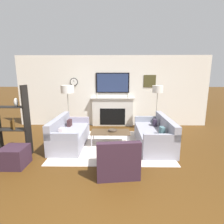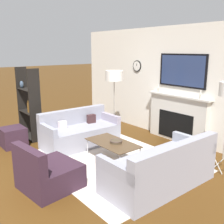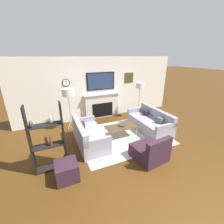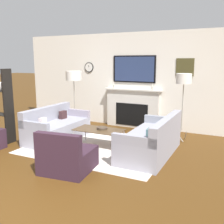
% 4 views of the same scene
% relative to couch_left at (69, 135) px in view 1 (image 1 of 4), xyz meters
% --- Properties ---
extents(fireplace_wall, '(7.37, 0.28, 2.70)m').
position_rel_couch_left_xyz_m(fireplace_wall, '(1.22, 2.08, 0.94)').
color(fireplace_wall, silver).
rests_on(fireplace_wall, ground_plane).
extents(area_rug, '(3.04, 2.47, 0.01)m').
position_rel_couch_left_xyz_m(area_rug, '(1.21, -0.00, -0.28)').
color(area_rug, beige).
rests_on(area_rug, ground_plane).
extents(couch_left, '(0.83, 1.73, 0.80)m').
position_rel_couch_left_xyz_m(couch_left, '(0.00, 0.00, 0.00)').
color(couch_left, '#8F909E').
rests_on(couch_left, ground_plane).
extents(couch_right, '(0.85, 1.89, 0.81)m').
position_rel_couch_left_xyz_m(couch_right, '(2.43, -0.00, 0.00)').
color(couch_right, '#8F909E').
rests_on(couch_right, ground_plane).
extents(armchair, '(0.91, 0.91, 0.76)m').
position_rel_couch_left_xyz_m(armchair, '(1.34, -1.44, -0.04)').
color(armchair, '#311E2B').
rests_on(armchair, ground_plane).
extents(coffee_table, '(1.10, 0.58, 0.39)m').
position_rel_couch_left_xyz_m(coffee_table, '(1.18, 0.02, 0.08)').
color(coffee_table, '#4C3823').
rests_on(coffee_table, ground_plane).
extents(decorative_bowl, '(0.24, 0.24, 0.06)m').
position_rel_couch_left_xyz_m(decorative_bowl, '(1.24, 0.06, 0.13)').
color(decorative_bowl, '#463929').
rests_on(decorative_bowl, coffee_table).
extents(floor_lamp_left, '(0.45, 0.45, 1.63)m').
position_rel_couch_left_xyz_m(floor_lamp_left, '(-0.33, 1.30, 1.18)').
color(floor_lamp_left, '#9E998E').
rests_on(floor_lamp_left, ground_plane).
extents(floor_lamp_right, '(0.36, 0.36, 1.63)m').
position_rel_couch_left_xyz_m(floor_lamp_right, '(2.76, 1.30, 1.18)').
color(floor_lamp_right, '#9E998E').
rests_on(floor_lamp_right, ground_plane).
extents(shelf_unit, '(0.79, 0.28, 1.74)m').
position_rel_couch_left_xyz_m(shelf_unit, '(-1.18, -0.68, 0.55)').
color(shelf_unit, black).
rests_on(shelf_unit, ground_plane).
extents(ottoman, '(0.51, 0.51, 0.44)m').
position_rel_couch_left_xyz_m(ottoman, '(-0.88, -1.22, -0.07)').
color(ottoman, '#311E2B').
rests_on(ottoman, ground_plane).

